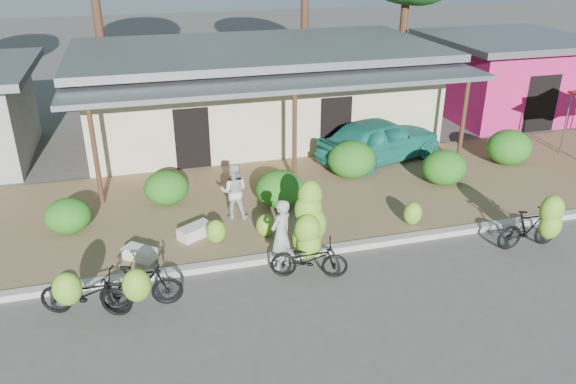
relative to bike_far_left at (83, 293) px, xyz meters
name	(u,v)px	position (x,y,z in m)	size (l,w,h in m)	color
ground	(375,297)	(5.80, -0.95, -0.55)	(100.00, 100.00, 0.00)	#4F4C49
sidewalk	(305,197)	(5.80, 4.05, -0.49)	(60.00, 6.00, 0.12)	brown
curb	(342,248)	(5.80, 1.05, -0.48)	(60.00, 0.25, 0.15)	#A8A399
shop_main	(258,91)	(5.80, 9.98, 1.17)	(13.00, 8.50, 3.35)	beige
shop_pink	(504,75)	(16.30, 10.04, 1.12)	(6.00, 6.00, 3.25)	#B31B5E
hedge_0	(68,216)	(-0.54, 3.57, 0.01)	(1.14, 1.03, 0.89)	#1F5F15
hedge_1	(166,188)	(1.96, 4.58, 0.05)	(1.23, 1.10, 0.96)	#1F5F15
hedge_2	(280,189)	(4.93, 3.59, 0.08)	(1.32, 1.19, 1.03)	#1F5F15
hedge_3	(352,159)	(7.59, 5.00, 0.14)	(1.47, 1.32, 1.15)	#1F5F15
hedge_4	(444,167)	(10.04, 3.76, 0.09)	(1.34, 1.20, 1.04)	#1F5F15
hedge_5	(509,147)	(12.91, 4.66, 0.14)	(1.46, 1.31, 1.14)	#1F5F15
bike_far_left	(83,293)	(0.00, 0.00, 0.00)	(1.97, 1.45, 1.36)	black
bike_left	(140,286)	(1.08, -0.10, 0.03)	(1.69, 1.18, 1.28)	black
bike_center	(309,238)	(4.78, 0.46, 0.27)	(1.81, 1.38, 2.09)	black
bike_right	(535,225)	(10.19, -0.19, 0.14)	(1.68, 1.12, 1.64)	black
loose_banana_a	(216,232)	(2.92, 2.04, -0.13)	(0.48, 0.41, 0.60)	#68A429
loose_banana_b	(265,225)	(4.15, 2.04, -0.14)	(0.47, 0.40, 0.58)	#68A429
loose_banana_c	(413,214)	(7.94, 1.62, -0.12)	(0.49, 0.42, 0.62)	#68A429
sack_near	(195,231)	(2.47, 2.46, -0.28)	(0.85, 0.40, 0.30)	beige
sack_far	(140,253)	(1.11, 1.76, -0.29)	(0.75, 0.38, 0.28)	beige
vendor	(281,235)	(4.20, 0.70, 0.30)	(0.62, 0.41, 1.70)	gray
bystander	(234,191)	(3.61, 3.25, 0.33)	(0.74, 0.57, 1.52)	beige
teal_van	(380,139)	(8.97, 6.05, 0.31)	(1.75, 4.35, 1.48)	#1A7869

